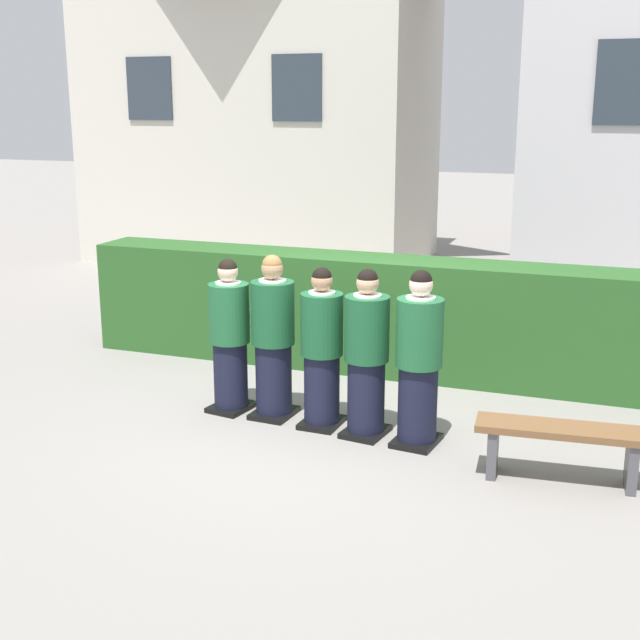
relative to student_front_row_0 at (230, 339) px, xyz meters
name	(u,v)px	position (x,y,z in m)	size (l,w,h in m)	color
ground_plane	(320,425)	(0.99, -0.09, -0.74)	(60.00, 60.00, 0.00)	gray
student_front_row_0	(230,339)	(0.00, 0.00, 0.00)	(0.43, 0.52, 1.56)	black
student_front_row_1	(273,341)	(0.47, -0.01, 0.03)	(0.42, 0.49, 1.63)	black
student_front_row_2	(322,352)	(1.01, -0.08, 0.00)	(0.40, 0.50, 1.56)	black
student_front_row_3	(367,358)	(1.48, -0.16, 0.02)	(0.43, 0.50, 1.59)	black
student_front_row_4	(419,363)	(1.98, -0.21, 0.03)	(0.43, 0.53, 1.62)	black
hedge	(376,314)	(0.99, 1.78, -0.08)	(7.00, 0.70, 1.33)	#285623
school_building_main	(260,67)	(-3.25, 8.13, 2.92)	(6.71, 3.55, 7.14)	beige
wooden_bench	(562,441)	(3.29, -0.58, -0.39)	(1.43, 0.48, 0.48)	brown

